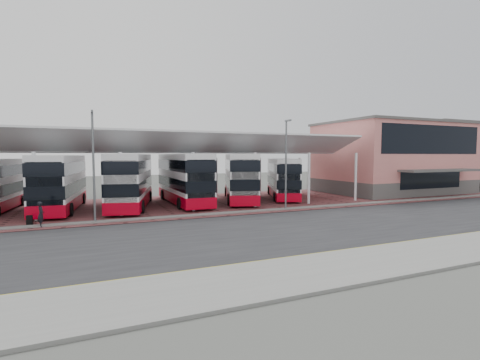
{
  "coord_description": "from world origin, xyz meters",
  "views": [
    {
      "loc": [
        -14.19,
        -20.82,
        4.89
      ],
      "look_at": [
        -1.71,
        8.17,
        2.68
      ],
      "focal_mm": 26.0,
      "sensor_mm": 36.0,
      "label": 1
    }
  ],
  "objects_px": {
    "bus_5": "(282,178)",
    "bus_2": "(131,181)",
    "pedestrian": "(41,214)",
    "bus_4": "(240,177)",
    "bus_3": "(184,179)",
    "terminal": "(392,157)",
    "bus_1": "(61,183)"
  },
  "relations": [
    {
      "from": "bus_5",
      "to": "bus_2",
      "type": "bearing_deg",
      "value": -154.27
    },
    {
      "from": "bus_5",
      "to": "pedestrian",
      "type": "distance_m",
      "value": 24.8
    },
    {
      "from": "bus_2",
      "to": "bus_4",
      "type": "height_order",
      "value": "bus_4"
    },
    {
      "from": "bus_3",
      "to": "bus_4",
      "type": "distance_m",
      "value": 6.18
    },
    {
      "from": "terminal",
      "to": "bus_2",
      "type": "relative_size",
      "value": 1.49
    },
    {
      "from": "terminal",
      "to": "bus_3",
      "type": "relative_size",
      "value": 1.51
    },
    {
      "from": "bus_1",
      "to": "bus_5",
      "type": "xyz_separation_m",
      "value": [
        22.77,
        0.16,
        -0.19
      ]
    },
    {
      "from": "bus_2",
      "to": "bus_4",
      "type": "xyz_separation_m",
      "value": [
        11.36,
        0.5,
        0.01
      ]
    },
    {
      "from": "bus_2",
      "to": "pedestrian",
      "type": "bearing_deg",
      "value": -119.76
    },
    {
      "from": "bus_1",
      "to": "bus_4",
      "type": "height_order",
      "value": "bus_4"
    },
    {
      "from": "bus_5",
      "to": "pedestrian",
      "type": "relative_size",
      "value": 6.34
    },
    {
      "from": "bus_1",
      "to": "pedestrian",
      "type": "bearing_deg",
      "value": -88.89
    },
    {
      "from": "bus_1",
      "to": "bus_3",
      "type": "bearing_deg",
      "value": 5.98
    },
    {
      "from": "bus_2",
      "to": "bus_5",
      "type": "bearing_deg",
      "value": 16.26
    },
    {
      "from": "bus_2",
      "to": "pedestrian",
      "type": "height_order",
      "value": "bus_2"
    },
    {
      "from": "bus_3",
      "to": "bus_5",
      "type": "distance_m",
      "value": 11.65
    },
    {
      "from": "bus_3",
      "to": "bus_4",
      "type": "relative_size",
      "value": 0.98
    },
    {
      "from": "bus_2",
      "to": "bus_5",
      "type": "distance_m",
      "value": 16.84
    },
    {
      "from": "terminal",
      "to": "bus_3",
      "type": "distance_m",
      "value": 28.64
    },
    {
      "from": "bus_2",
      "to": "pedestrian",
      "type": "relative_size",
      "value": 7.16
    },
    {
      "from": "terminal",
      "to": "bus_1",
      "type": "bearing_deg",
      "value": -179.73
    },
    {
      "from": "bus_1",
      "to": "bus_5",
      "type": "height_order",
      "value": "bus_1"
    },
    {
      "from": "bus_1",
      "to": "bus_2",
      "type": "relative_size",
      "value": 0.97
    },
    {
      "from": "bus_1",
      "to": "pedestrian",
      "type": "xyz_separation_m",
      "value": [
        -0.7,
        -7.74,
        -1.55
      ]
    },
    {
      "from": "bus_3",
      "to": "bus_4",
      "type": "height_order",
      "value": "bus_3"
    },
    {
      "from": "bus_4",
      "to": "bus_3",
      "type": "bearing_deg",
      "value": -162.2
    },
    {
      "from": "terminal",
      "to": "bus_4",
      "type": "bearing_deg",
      "value": -179.12
    },
    {
      "from": "bus_3",
      "to": "pedestrian",
      "type": "bearing_deg",
      "value": -147.34
    },
    {
      "from": "bus_3",
      "to": "pedestrian",
      "type": "xyz_separation_m",
      "value": [
        -11.83,
        -7.69,
        -1.62
      ]
    },
    {
      "from": "pedestrian",
      "to": "bus_2",
      "type": "bearing_deg",
      "value": -58.32
    },
    {
      "from": "bus_3",
      "to": "bus_5",
      "type": "height_order",
      "value": "bus_3"
    },
    {
      "from": "bus_1",
      "to": "bus_3",
      "type": "relative_size",
      "value": 0.99
    }
  ]
}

